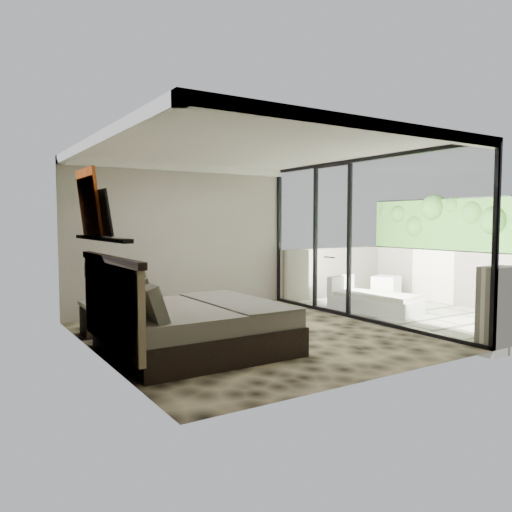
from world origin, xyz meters
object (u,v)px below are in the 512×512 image
bed (188,325)px  nightstand (98,319)px  ottoman (386,287)px  lounger (372,301)px  table_lamp (96,276)px

bed → nightstand: 1.76m
bed → nightstand: bed is taller
nightstand → bed: bearing=-62.0°
bed → ottoman: size_ratio=4.40×
bed → ottoman: (5.59, 1.76, -0.11)m
ottoman → lounger: lounger is taller
table_lamp → nightstand: bearing=48.6°
bed → ottoman: bed is taller
lounger → ottoman: bearing=19.5°
bed → table_lamp: bed is taller
bed → table_lamp: (-0.78, 1.55, 0.54)m
table_lamp → ottoman: table_lamp is taller
lounger → table_lamp: bearing=156.3°
nightstand → ottoman: 6.33m
table_lamp → ottoman: bearing=1.9°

